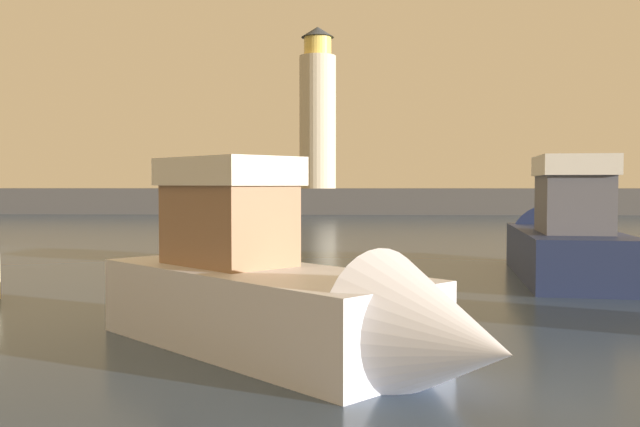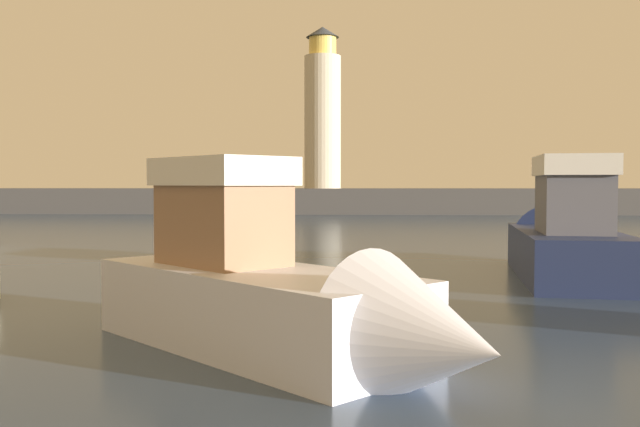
% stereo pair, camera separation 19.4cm
% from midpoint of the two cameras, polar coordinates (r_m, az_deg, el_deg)
% --- Properties ---
extents(ground_plane, '(220.00, 220.00, 0.00)m').
position_cam_midpoint_polar(ground_plane, '(29.56, -2.18, -2.22)').
color(ground_plane, '#2D3D51').
extents(breakwater, '(74.97, 4.86, 2.05)m').
position_cam_midpoint_polar(breakwater, '(57.20, 0.07, 1.02)').
color(breakwater, '#423F3D').
rests_on(breakwater, ground_plane).
extents(lighthouse, '(2.95, 2.95, 13.04)m').
position_cam_midpoint_polar(lighthouse, '(57.50, -0.29, 8.21)').
color(lighthouse, beige).
rests_on(lighthouse, breakwater).
extents(motorboat_0, '(6.25, 6.14, 3.09)m').
position_cam_midpoint_polar(motorboat_0, '(9.54, -2.55, -6.81)').
color(motorboat_0, silver).
rests_on(motorboat_0, ground_plane).
extents(motorboat_1, '(3.29, 8.42, 3.50)m').
position_cam_midpoint_polar(motorboat_1, '(19.68, 18.59, -1.99)').
color(motorboat_1, '#1E284C').
rests_on(motorboat_1, ground_plane).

